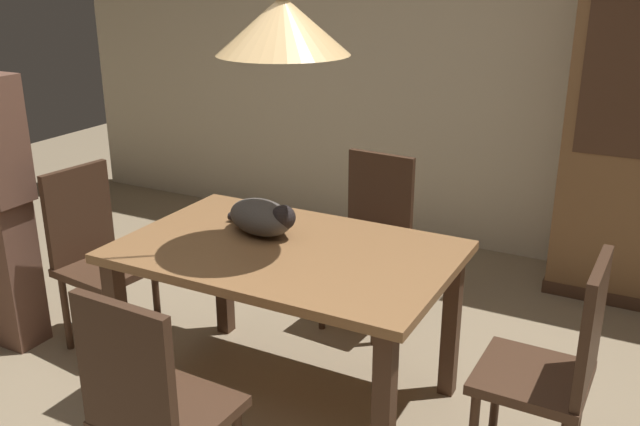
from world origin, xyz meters
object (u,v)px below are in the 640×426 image
dining_table (287,269)px  chair_left_side (96,250)px  chair_far_back (371,233)px  chair_near_front (153,405)px  chair_right_side (556,364)px  cat_sleeping (263,217)px  pendant_lamp (283,24)px

dining_table → chair_left_side: (-1.13, 0.01, -0.14)m
chair_far_back → chair_left_side: 1.43m
chair_near_front → chair_right_side: same height
chair_near_front → chair_far_back: bearing=89.7°
chair_near_front → cat_sleeping: bearing=100.1°
dining_table → chair_left_side: bearing=179.5°
pendant_lamp → chair_left_side: bearing=179.5°
cat_sleeping → chair_far_back: bearing=77.0°
chair_far_back → chair_right_side: bearing=-38.1°
chair_near_front → chair_right_side: (1.13, 0.88, 0.00)m
chair_far_back → chair_right_side: size_ratio=1.00×
chair_far_back → pendant_lamp: bearing=-90.4°
dining_table → chair_far_back: 0.89m
chair_far_back → chair_left_side: same height
cat_sleeping → pendant_lamp: size_ratio=0.31×
chair_near_front → chair_far_back: same height
cat_sleeping → chair_near_front: bearing=-79.9°
chair_far_back → chair_right_side: (1.12, -0.88, 0.00)m
dining_table → cat_sleeping: cat_sleeping is taller
chair_right_side → cat_sleeping: bearing=175.9°
dining_table → chair_right_side: 1.14m
dining_table → pendant_lamp: pendant_lamp is taller
chair_right_side → pendant_lamp: size_ratio=0.72×
dining_table → chair_far_back: bearing=89.6°
chair_left_side → chair_far_back: bearing=37.5°
chair_left_side → pendant_lamp: 1.61m
chair_near_front → chair_left_side: same height
chair_far_back → pendant_lamp: pendant_lamp is taller
chair_left_side → chair_right_side: 2.26m
chair_right_side → chair_near_front: bearing=-142.2°
chair_near_front → chair_far_back: 1.76m
pendant_lamp → chair_near_front: bearing=-90.2°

